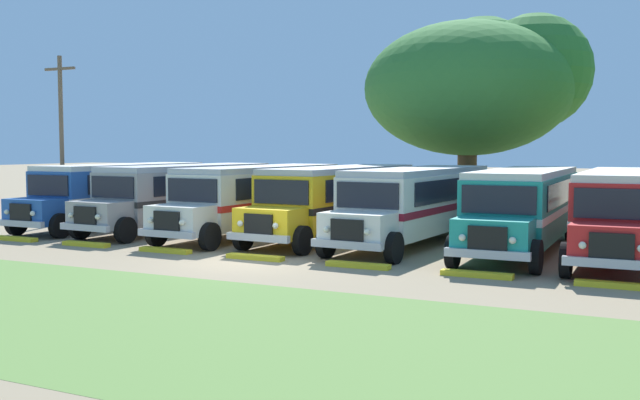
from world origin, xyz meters
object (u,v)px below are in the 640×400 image
parked_bus_slot_3 (339,198)px  parked_bus_slot_4 (417,201)px  parked_bus_slot_6 (624,209)px  broad_shade_tree (476,85)px  parked_bus_slot_5 (524,205)px  utility_pole (62,135)px  parked_bus_slot_1 (185,193)px  parked_bus_slot_2 (258,196)px  parked_bus_slot_0 (120,191)px

parked_bus_slot_3 → parked_bus_slot_4: 3.42m
parked_bus_slot_4 → parked_bus_slot_6: same height
parked_bus_slot_3 → parked_bus_slot_6: 10.56m
parked_bus_slot_6 → broad_shade_tree: broad_shade_tree is taller
parked_bus_slot_4 → parked_bus_slot_5: size_ratio=1.01×
broad_shade_tree → utility_pole: bearing=-142.3°
utility_pole → parked_bus_slot_1: bearing=6.8°
broad_shade_tree → parked_bus_slot_3: bearing=-102.7°
parked_bus_slot_4 → broad_shade_tree: broad_shade_tree is taller
parked_bus_slot_3 → parked_bus_slot_5: bearing=90.0°
parked_bus_slot_6 → parked_bus_slot_2: bearing=-90.5°
parked_bus_slot_2 → broad_shade_tree: (6.05, 12.15, 5.29)m
broad_shade_tree → utility_pole: 20.89m
parked_bus_slot_0 → parked_bus_slot_5: (18.25, -0.13, 0.00)m
parked_bus_slot_1 → parked_bus_slot_6: (17.86, -0.37, 0.00)m
utility_pole → parked_bus_slot_0: bearing=14.4°
parked_bus_slot_1 → utility_pole: bearing=-79.7°
parked_bus_slot_0 → parked_bus_slot_5: size_ratio=1.00×
parked_bus_slot_3 → broad_shade_tree: 13.06m
parked_bus_slot_2 → utility_pole: 10.68m
parked_bus_slot_3 → parked_bus_slot_6: (10.55, -0.60, 0.00)m
parked_bus_slot_2 → utility_pole: size_ratio=1.39×
parked_bus_slot_0 → parked_bus_slot_5: 18.25m
parked_bus_slot_0 → parked_bus_slot_3: size_ratio=0.99×
parked_bus_slot_1 → parked_bus_slot_2: size_ratio=1.00×
parked_bus_slot_2 → parked_bus_slot_5: same height
parked_bus_slot_3 → parked_bus_slot_5: (7.31, -0.41, 0.00)m
broad_shade_tree → parked_bus_slot_2: bearing=-116.5°
parked_bus_slot_6 → broad_shade_tree: (-7.92, 12.25, 5.29)m
parked_bus_slot_0 → parked_bus_slot_5: bearing=89.4°
parked_bus_slot_3 → parked_bus_slot_5: same height
parked_bus_slot_5 → broad_shade_tree: (-4.68, 12.06, 5.29)m
parked_bus_slot_4 → utility_pole: size_ratio=1.40×
parked_bus_slot_6 → broad_shade_tree: size_ratio=0.89×
parked_bus_slot_1 → parked_bus_slot_5: same height
parked_bus_slot_0 → parked_bus_slot_5: same height
parked_bus_slot_2 → parked_bus_slot_3: bearing=101.1°
parked_bus_slot_2 → parked_bus_slot_0: bearing=-89.0°
parked_bus_slot_0 → utility_pole: utility_pole is taller
broad_shade_tree → parked_bus_slot_0: bearing=-138.7°
parked_bus_slot_2 → parked_bus_slot_3: size_ratio=1.00×
parked_bus_slot_2 → broad_shade_tree: broad_shade_tree is taller
parked_bus_slot_4 → parked_bus_slot_6: bearing=91.8°
parked_bus_slot_1 → parked_bus_slot_2: (3.89, -0.27, 0.00)m
parked_bus_slot_6 → utility_pole: size_ratio=1.38×
parked_bus_slot_3 → utility_pole: size_ratio=1.39×
parked_bus_slot_5 → broad_shade_tree: size_ratio=0.89×
parked_bus_slot_3 → parked_bus_slot_0: bearing=-85.2°
parked_bus_slot_6 → utility_pole: utility_pole is taller
parked_bus_slot_1 → parked_bus_slot_4: bearing=92.9°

